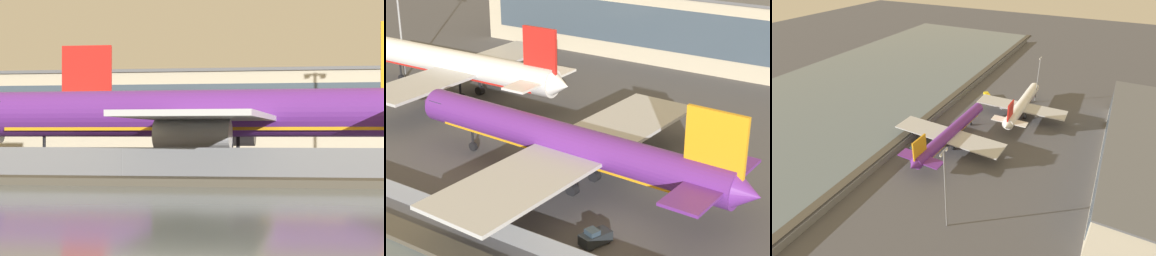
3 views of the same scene
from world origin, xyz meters
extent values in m
plane|color=#4C4C51|center=(0.00, 0.00, 0.00)|extent=(500.00, 500.00, 0.00)
cube|color=#474238|center=(0.00, -20.50, 0.25)|extent=(320.00, 3.00, 0.50)
cube|color=slate|center=(0.00, -16.00, 1.18)|extent=(280.00, 0.08, 2.35)
cylinder|color=slate|center=(0.00, -16.00, 1.18)|extent=(0.10, 0.10, 2.35)
cylinder|color=#602889|center=(3.67, -1.51, 5.16)|extent=(42.89, 5.94, 4.21)
cube|color=orange|center=(3.67, -1.51, 4.00)|extent=(36.45, 4.84, 0.76)
cube|color=#B7BABF|center=(5.39, -11.85, 4.63)|extent=(10.23, 20.89, 0.42)
cube|color=#B7BABF|center=(6.22, 8.66, 4.63)|extent=(10.23, 20.89, 0.42)
cylinder|color=#B7BABF|center=(4.17, -10.16, 3.26)|extent=(6.07, 2.56, 2.32)
cylinder|color=#B7BABF|center=(4.87, 7.07, 3.26)|extent=(6.07, 2.56, 2.32)
cylinder|color=black|center=(-11.28, -0.90, 1.82)|extent=(0.29, 0.29, 2.46)
cylinder|color=black|center=(-11.28, -0.90, 0.59)|extent=(1.20, 0.51, 1.18)
cylinder|color=black|center=(6.57, -3.84, 1.82)|extent=(0.34, 0.34, 2.46)
cylinder|color=black|center=(6.57, -3.84, 0.59)|extent=(1.39, 1.00, 1.36)
cylinder|color=black|center=(6.75, 0.58, 1.82)|extent=(0.34, 0.34, 2.46)
cylinder|color=black|center=(6.75, 0.58, 0.59)|extent=(1.39, 1.00, 1.36)
cone|color=white|center=(-8.41, 14.88, 5.35)|extent=(2.88, 3.96, 3.93)
cube|color=red|center=(-11.92, 14.85, 9.71)|extent=(5.77, 0.58, 7.42)
cube|color=white|center=(-11.89, 11.46, 5.67)|extent=(3.91, 6.81, 0.35)
cube|color=white|center=(-11.95, 18.23, 5.67)|extent=(3.91, 6.81, 0.35)
cube|color=#1E2328|center=(14.39, -11.30, 0.75)|extent=(2.55, 3.55, 1.11)
cube|color=#283847|center=(14.26, -11.68, 1.55)|extent=(1.57, 1.47, 0.50)
cylinder|color=black|center=(14.71, -12.46, 0.35)|extent=(0.44, 0.73, 0.70)
cylinder|color=black|center=(13.42, -12.02, 0.35)|extent=(0.44, 0.73, 0.70)
cylinder|color=black|center=(15.35, -10.58, 0.35)|extent=(0.44, 0.73, 0.70)
cylinder|color=black|center=(14.07, -10.14, 0.35)|extent=(0.44, 0.73, 0.70)
cube|color=#BCB299|center=(-9.17, 57.90, 6.56)|extent=(83.36, 19.72, 13.12)
cube|color=#3D4C5B|center=(-9.17, 47.95, 7.22)|extent=(76.69, 0.16, 7.87)
cube|color=#5B5E63|center=(-9.17, 57.90, 13.37)|extent=(83.96, 20.32, 0.50)
camera|label=1|loc=(13.01, -67.81, 3.30)|focal=70.00mm
camera|label=2|loc=(43.32, -57.52, 34.16)|focal=60.00mm
camera|label=3|loc=(83.02, 43.53, 62.33)|focal=28.00mm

